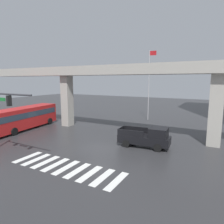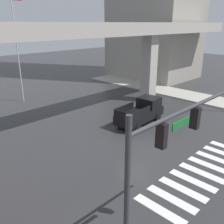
# 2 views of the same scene
# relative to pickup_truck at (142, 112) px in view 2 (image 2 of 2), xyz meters

# --- Properties ---
(ground_plane) EXTENTS (120.00, 120.00, 0.00)m
(ground_plane) POSITION_rel_pickup_truck_xyz_m (-3.84, -2.78, -0.99)
(ground_plane) COLOR #2D2D30
(crosswalk_stripes) EXTENTS (9.35, 2.80, 0.01)m
(crosswalk_stripes) POSITION_rel_pickup_truck_xyz_m (-3.84, -7.65, -0.98)
(crosswalk_stripes) COLOR silver
(crosswalk_stripes) RESTS_ON ground
(elevated_overpass) EXTENTS (49.73, 2.59, 8.51)m
(elevated_overpass) POSITION_rel_pickup_truck_xyz_m (-3.84, 3.76, 6.34)
(elevated_overpass) COLOR #ADA89E
(elevated_overpass) RESTS_ON ground
(sidewalk_east) EXTENTS (4.00, 36.00, 0.15)m
(sidewalk_east) POSITION_rel_pickup_truck_xyz_m (10.79, -0.78, -0.91)
(sidewalk_east) COLOR #ADA89E
(sidewalk_east) RESTS_ON ground
(pickup_truck) EXTENTS (5.24, 2.39, 2.08)m
(pickup_truck) POSITION_rel_pickup_truck_xyz_m (0.00, 0.00, 0.00)
(pickup_truck) COLOR black
(pickup_truck) RESTS_ON ground
(traffic_signal_mast) EXTENTS (6.49, 0.32, 6.20)m
(traffic_signal_mast) POSITION_rel_pickup_truck_xyz_m (-10.42, -8.93, 3.40)
(traffic_signal_mast) COLOR #38383D
(traffic_signal_mast) RESTS_ON ground
(flagpole) EXTENTS (1.16, 0.12, 11.45)m
(flagpole) POSITION_rel_pickup_truck_xyz_m (-4.39, 13.52, 5.56)
(flagpole) COLOR silver
(flagpole) RESTS_ON ground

